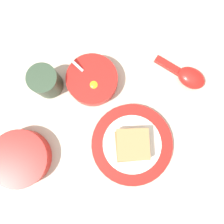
% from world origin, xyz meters
% --- Properties ---
extents(ground_plane, '(3.00, 3.00, 0.00)m').
position_xyz_m(ground_plane, '(0.00, 0.00, 0.00)').
color(ground_plane, beige).
extents(egg_bowl, '(0.15, 0.14, 0.07)m').
position_xyz_m(egg_bowl, '(-0.08, 0.03, 0.02)').
color(egg_bowl, red).
rests_on(egg_bowl, ground_plane).
extents(toast_plate, '(0.22, 0.22, 0.02)m').
position_xyz_m(toast_plate, '(0.10, -0.07, 0.01)').
color(toast_plate, red).
rests_on(toast_plate, ground_plane).
extents(toast_sandwich, '(0.11, 0.12, 0.03)m').
position_xyz_m(toast_sandwich, '(0.10, -0.07, 0.03)').
color(toast_sandwich, '#9E7042').
rests_on(toast_sandwich, toast_plate).
extents(soup_spoon, '(0.15, 0.06, 0.04)m').
position_xyz_m(soup_spoon, '(0.15, 0.17, 0.02)').
color(soup_spoon, red).
rests_on(soup_spoon, ground_plane).
extents(congee_bowl, '(0.15, 0.15, 0.05)m').
position_xyz_m(congee_bowl, '(-0.14, -0.25, 0.03)').
color(congee_bowl, red).
rests_on(congee_bowl, ground_plane).
extents(drinking_cup, '(0.08, 0.08, 0.08)m').
position_xyz_m(drinking_cup, '(-0.18, -0.04, 0.04)').
color(drinking_cup, '#334733').
rests_on(drinking_cup, ground_plane).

